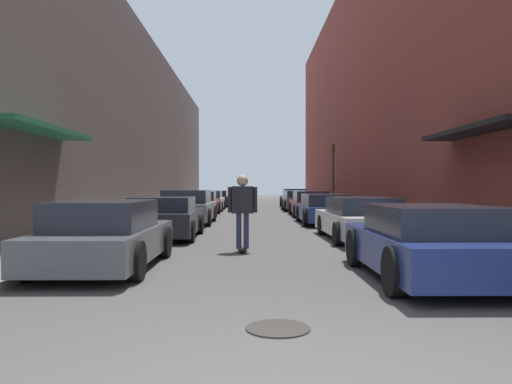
{
  "coord_description": "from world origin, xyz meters",
  "views": [
    {
      "loc": [
        -0.23,
        -3.44,
        1.55
      ],
      "look_at": [
        -0.06,
        10.56,
        1.36
      ],
      "focal_mm": 35.0,
      "sensor_mm": 36.0,
      "label": 1
    }
  ],
  "objects_px": {
    "parked_car_left_3": "(200,204)",
    "skateboarder": "(243,204)",
    "parked_car_right_2": "(325,209)",
    "parked_car_right_1": "(360,219)",
    "parked_car_left_5": "(216,198)",
    "traffic_light": "(333,170)",
    "parked_car_right_0": "(429,243)",
    "manhole_cover": "(278,328)",
    "parked_car_right_4": "(298,201)",
    "parked_car_right_3": "(310,204)",
    "parked_car_left_0": "(106,236)",
    "parked_car_left_4": "(208,201)",
    "parked_car_right_5": "(294,198)",
    "parked_car_left_1": "(164,218)",
    "parked_car_left_2": "(188,208)"
  },
  "relations": [
    {
      "from": "parked_car_left_2",
      "to": "traffic_light",
      "type": "distance_m",
      "value": 11.39
    },
    {
      "from": "parked_car_left_3",
      "to": "parked_car_left_5",
      "type": "bearing_deg",
      "value": 89.74
    },
    {
      "from": "parked_car_right_0",
      "to": "parked_car_right_3",
      "type": "bearing_deg",
      "value": 89.7
    },
    {
      "from": "traffic_light",
      "to": "parked_car_left_1",
      "type": "bearing_deg",
      "value": -117.68
    },
    {
      "from": "parked_car_left_3",
      "to": "parked_car_right_5",
      "type": "bearing_deg",
      "value": 60.11
    },
    {
      "from": "parked_car_left_3",
      "to": "parked_car_right_5",
      "type": "xyz_separation_m",
      "value": [
        5.71,
        9.94,
        0.03
      ]
    },
    {
      "from": "parked_car_right_5",
      "to": "traffic_light",
      "type": "relative_size",
      "value": 1.1
    },
    {
      "from": "parked_car_right_0",
      "to": "traffic_light",
      "type": "height_order",
      "value": "traffic_light"
    },
    {
      "from": "parked_car_right_2",
      "to": "skateboarder",
      "type": "distance_m",
      "value": 8.88
    },
    {
      "from": "parked_car_right_1",
      "to": "parked_car_right_4",
      "type": "height_order",
      "value": "parked_car_right_4"
    },
    {
      "from": "parked_car_left_4",
      "to": "parked_car_right_5",
      "type": "distance_m",
      "value": 7.55
    },
    {
      "from": "manhole_cover",
      "to": "parked_car_right_3",
      "type": "bearing_deg",
      "value": 82.11
    },
    {
      "from": "parked_car_right_2",
      "to": "parked_car_left_1",
      "type": "bearing_deg",
      "value": -136.45
    },
    {
      "from": "parked_car_right_1",
      "to": "parked_car_right_4",
      "type": "distance_m",
      "value": 16.23
    },
    {
      "from": "parked_car_left_0",
      "to": "parked_car_left_5",
      "type": "relative_size",
      "value": 0.91
    },
    {
      "from": "parked_car_right_0",
      "to": "parked_car_right_1",
      "type": "bearing_deg",
      "value": 88.18
    },
    {
      "from": "parked_car_right_4",
      "to": "skateboarder",
      "type": "xyz_separation_m",
      "value": [
        -3.12,
        -18.7,
        0.5
      ]
    },
    {
      "from": "parked_car_left_3",
      "to": "parked_car_right_1",
      "type": "xyz_separation_m",
      "value": [
        5.69,
        -11.5,
        -0.01
      ]
    },
    {
      "from": "parked_car_left_1",
      "to": "parked_car_right_0",
      "type": "relative_size",
      "value": 0.94
    },
    {
      "from": "parked_car_right_0",
      "to": "manhole_cover",
      "type": "xyz_separation_m",
      "value": [
        -2.64,
        -2.78,
        -0.6
      ]
    },
    {
      "from": "traffic_light",
      "to": "manhole_cover",
      "type": "bearing_deg",
      "value": -100.91
    },
    {
      "from": "parked_car_left_1",
      "to": "traffic_light",
      "type": "relative_size",
      "value": 1.06
    },
    {
      "from": "traffic_light",
      "to": "parked_car_left_3",
      "type": "bearing_deg",
      "value": -157.65
    },
    {
      "from": "parked_car_left_1",
      "to": "parked_car_left_4",
      "type": "bearing_deg",
      "value": 90.3
    },
    {
      "from": "parked_car_right_3",
      "to": "parked_car_left_0",
      "type": "bearing_deg",
      "value": -110.02
    },
    {
      "from": "parked_car_left_1",
      "to": "parked_car_left_4",
      "type": "height_order",
      "value": "parked_car_left_4"
    },
    {
      "from": "parked_car_left_3",
      "to": "skateboarder",
      "type": "relative_size",
      "value": 2.4
    },
    {
      "from": "parked_car_left_3",
      "to": "parked_car_right_3",
      "type": "distance_m",
      "value": 5.61
    },
    {
      "from": "parked_car_right_2",
      "to": "traffic_light",
      "type": "bearing_deg",
      "value": 78.31
    },
    {
      "from": "parked_car_left_0",
      "to": "parked_car_left_3",
      "type": "relative_size",
      "value": 1.01
    },
    {
      "from": "parked_car_left_1",
      "to": "skateboarder",
      "type": "bearing_deg",
      "value": -52.21
    },
    {
      "from": "parked_car_right_2",
      "to": "parked_car_right_1",
      "type": "bearing_deg",
      "value": -88.53
    },
    {
      "from": "parked_car_right_1",
      "to": "skateboarder",
      "type": "xyz_separation_m",
      "value": [
        -3.31,
        -2.47,
        0.51
      ]
    },
    {
      "from": "parked_car_left_3",
      "to": "parked_car_left_4",
      "type": "relative_size",
      "value": 0.92
    },
    {
      "from": "parked_car_right_3",
      "to": "traffic_light",
      "type": "distance_m",
      "value": 4.37
    },
    {
      "from": "parked_car_left_4",
      "to": "skateboarder",
      "type": "height_order",
      "value": "skateboarder"
    },
    {
      "from": "parked_car_right_5",
      "to": "parked_car_left_4",
      "type": "bearing_deg",
      "value": -139.84
    },
    {
      "from": "parked_car_left_0",
      "to": "parked_car_right_2",
      "type": "relative_size",
      "value": 0.97
    },
    {
      "from": "parked_car_left_2",
      "to": "skateboarder",
      "type": "relative_size",
      "value": 2.38
    },
    {
      "from": "parked_car_left_3",
      "to": "skateboarder",
      "type": "bearing_deg",
      "value": -80.33
    },
    {
      "from": "parked_car_right_2",
      "to": "skateboarder",
      "type": "relative_size",
      "value": 2.49
    },
    {
      "from": "parked_car_left_5",
      "to": "traffic_light",
      "type": "relative_size",
      "value": 1.27
    },
    {
      "from": "parked_car_left_5",
      "to": "parked_car_right_0",
      "type": "bearing_deg",
      "value": -79.15
    },
    {
      "from": "parked_car_left_0",
      "to": "parked_car_left_3",
      "type": "distance_m",
      "value": 16.27
    },
    {
      "from": "parked_car_left_2",
      "to": "parked_car_right_5",
      "type": "relative_size",
      "value": 1.03
    },
    {
      "from": "parked_car_left_1",
      "to": "parked_car_right_2",
      "type": "distance_m",
      "value": 7.61
    },
    {
      "from": "parked_car_left_4",
      "to": "parked_car_right_1",
      "type": "height_order",
      "value": "parked_car_right_1"
    },
    {
      "from": "parked_car_left_3",
      "to": "traffic_light",
      "type": "xyz_separation_m",
      "value": [
        7.34,
        3.02,
        1.83
      ]
    },
    {
      "from": "skateboarder",
      "to": "parked_car_right_0",
      "type": "bearing_deg",
      "value": -48.14
    },
    {
      "from": "parked_car_right_4",
      "to": "parked_car_left_2",
      "type": "bearing_deg",
      "value": -118.01
    }
  ]
}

